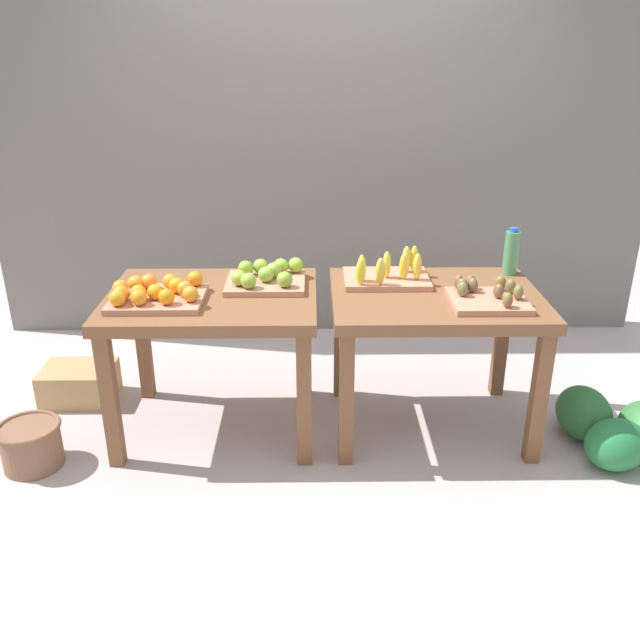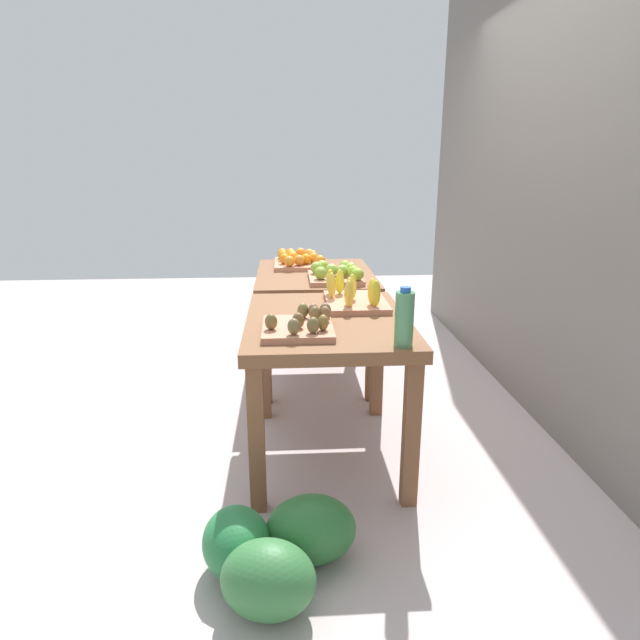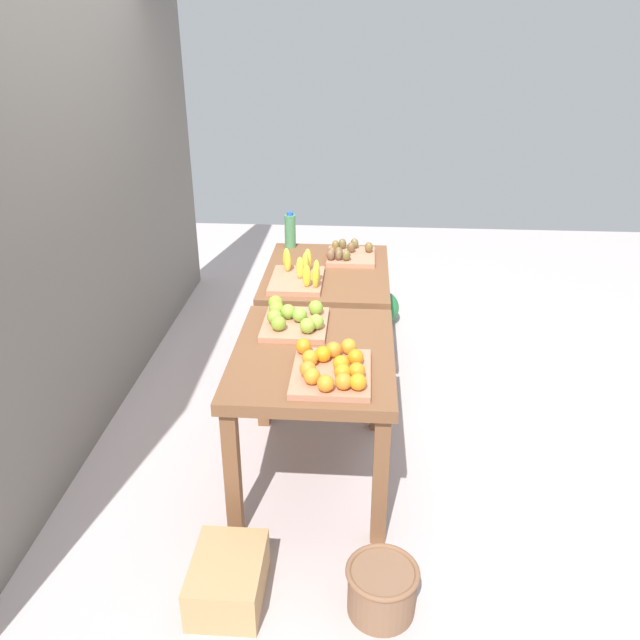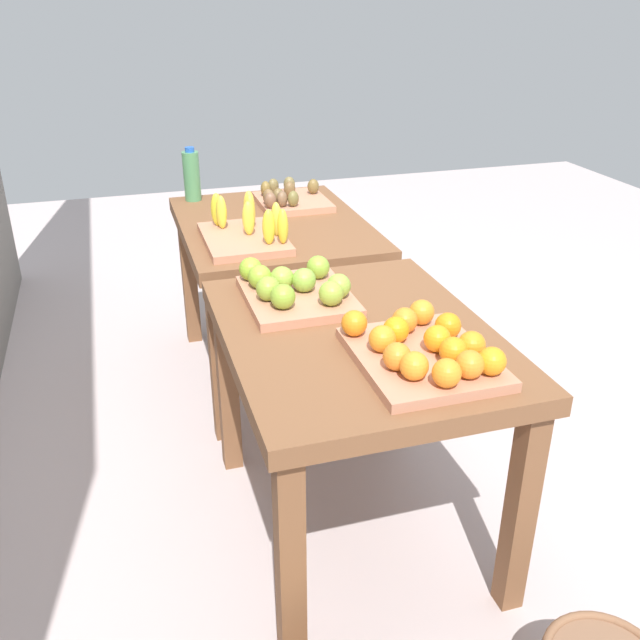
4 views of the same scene
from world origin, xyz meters
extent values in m
plane|color=#BDADAC|center=(0.00, 0.00, 0.00)|extent=(8.00, 8.00, 0.00)
cube|color=brown|center=(-0.56, 0.00, 0.73)|extent=(1.04, 0.80, 0.06)
cube|color=brown|center=(-1.02, -0.34, 0.35)|extent=(0.07, 0.07, 0.70)
cube|color=brown|center=(-0.10, -0.34, 0.35)|extent=(0.07, 0.07, 0.70)
cube|color=brown|center=(-1.02, 0.34, 0.35)|extent=(0.07, 0.07, 0.70)
cube|color=brown|center=(-0.10, 0.34, 0.35)|extent=(0.07, 0.07, 0.70)
cube|color=brown|center=(0.56, 0.00, 0.73)|extent=(1.04, 0.80, 0.06)
cube|color=brown|center=(0.10, -0.34, 0.35)|extent=(0.07, 0.07, 0.70)
cube|color=brown|center=(1.02, -0.34, 0.35)|extent=(0.07, 0.07, 0.70)
cube|color=brown|center=(0.10, 0.34, 0.35)|extent=(0.07, 0.07, 0.70)
cube|color=brown|center=(1.02, 0.34, 0.35)|extent=(0.07, 0.07, 0.70)
cube|color=tan|center=(-0.80, -0.10, 0.78)|extent=(0.44, 0.36, 0.03)
sphere|color=orange|center=(-0.92, -0.02, 0.83)|extent=(0.08, 0.08, 0.08)
sphere|color=orange|center=(-0.86, -0.22, 0.83)|extent=(0.10, 0.10, 0.08)
sphere|color=orange|center=(-0.74, -0.21, 0.83)|extent=(0.09, 0.09, 0.08)
sphere|color=orange|center=(-0.88, -0.16, 0.83)|extent=(0.11, 0.11, 0.08)
sphere|color=orange|center=(-0.64, 0.04, 0.83)|extent=(0.11, 0.11, 0.08)
sphere|color=orange|center=(-0.63, -0.18, 0.83)|extent=(0.11, 0.11, 0.08)
sphere|color=orange|center=(-0.96, -0.23, 0.83)|extent=(0.11, 0.11, 0.08)
sphere|color=orange|center=(-0.67, -0.11, 0.83)|extent=(0.09, 0.09, 0.08)
sphere|color=orange|center=(-0.86, 0.00, 0.83)|extent=(0.11, 0.11, 0.08)
sphere|color=orange|center=(-0.76, 0.00, 0.83)|extent=(0.09, 0.09, 0.08)
sphere|color=orange|center=(-0.80, -0.15, 0.83)|extent=(0.10, 0.10, 0.08)
sphere|color=orange|center=(-0.72, -0.06, 0.83)|extent=(0.10, 0.10, 0.08)
sphere|color=orange|center=(-0.98, -0.09, 0.83)|extent=(0.09, 0.09, 0.08)
sphere|color=orange|center=(-0.96, -0.16, 0.83)|extent=(0.10, 0.10, 0.08)
cube|color=tan|center=(-0.30, 0.12, 0.78)|extent=(0.40, 0.34, 0.03)
sphere|color=#87B137|center=(-0.20, 0.02, 0.83)|extent=(0.08, 0.08, 0.08)
sphere|color=#90BF34|center=(-0.22, 0.23, 0.83)|extent=(0.09, 0.09, 0.08)
sphere|color=#8AB841|center=(-0.29, 0.09, 0.83)|extent=(0.11, 0.11, 0.08)
sphere|color=#8FB13D|center=(-0.26, 0.16, 0.83)|extent=(0.09, 0.09, 0.08)
sphere|color=#86AF34|center=(-0.40, 0.19, 0.83)|extent=(0.11, 0.11, 0.08)
sphere|color=#90C131|center=(-0.15, 0.24, 0.83)|extent=(0.11, 0.11, 0.08)
sphere|color=#93B53D|center=(-0.42, 0.04, 0.83)|extent=(0.11, 0.11, 0.08)
sphere|color=#90B840|center=(-0.37, 0.00, 0.83)|extent=(0.11, 0.11, 0.08)
sphere|color=#8EB038|center=(-0.33, 0.22, 0.83)|extent=(0.11, 0.11, 0.08)
cube|color=tan|center=(0.33, 0.17, 0.78)|extent=(0.44, 0.32, 0.03)
ellipsoid|color=yellow|center=(0.19, 0.10, 0.86)|extent=(0.04, 0.05, 0.14)
ellipsoid|color=yellow|center=(0.28, 0.05, 0.86)|extent=(0.06, 0.06, 0.14)
ellipsoid|color=yellow|center=(0.48, 0.12, 0.86)|extent=(0.06, 0.07, 0.14)
ellipsoid|color=yellow|center=(0.41, 0.13, 0.86)|extent=(0.05, 0.04, 0.14)
ellipsoid|color=yellow|center=(0.44, 0.24, 0.86)|extent=(0.06, 0.06, 0.14)
ellipsoid|color=yellow|center=(0.32, 0.15, 0.86)|extent=(0.05, 0.06, 0.14)
ellipsoid|color=yellow|center=(0.18, 0.04, 0.86)|extent=(0.05, 0.04, 0.14)
ellipsoid|color=yellow|center=(0.48, 0.25, 0.86)|extent=(0.06, 0.06, 0.14)
cube|color=tan|center=(0.78, -0.15, 0.78)|extent=(0.36, 0.32, 0.03)
ellipsoid|color=brown|center=(0.67, -0.07, 0.83)|extent=(0.07, 0.07, 0.07)
ellipsoid|color=brown|center=(0.90, -0.09, 0.83)|extent=(0.06, 0.07, 0.07)
ellipsoid|color=brown|center=(0.72, -0.02, 0.83)|extent=(0.07, 0.07, 0.07)
ellipsoid|color=olive|center=(0.86, -0.04, 0.83)|extent=(0.06, 0.05, 0.07)
ellipsoid|color=brown|center=(0.92, -0.17, 0.83)|extent=(0.06, 0.07, 0.07)
ellipsoid|color=brown|center=(0.84, -0.27, 0.83)|extent=(0.05, 0.06, 0.07)
ellipsoid|color=brown|center=(0.72, -0.07, 0.83)|extent=(0.07, 0.07, 0.07)
ellipsoid|color=brown|center=(0.66, -0.12, 0.83)|extent=(0.07, 0.07, 0.07)
ellipsoid|color=brown|center=(0.66, -0.02, 0.83)|extent=(0.05, 0.06, 0.07)
ellipsoid|color=brown|center=(0.83, -0.15, 0.83)|extent=(0.06, 0.07, 0.07)
cylinder|color=#4C8C59|center=(1.00, 0.29, 0.88)|extent=(0.08, 0.08, 0.23)
cylinder|color=blue|center=(1.00, 0.29, 1.00)|extent=(0.04, 0.04, 0.02)
ellipsoid|color=#34743C|center=(1.60, -0.28, 0.13)|extent=(0.33, 0.38, 0.27)
ellipsoid|color=#28652F|center=(1.35, -0.12, 0.13)|extent=(0.29, 0.37, 0.27)
ellipsoid|color=#24743C|center=(1.40, -0.40, 0.13)|extent=(0.36, 0.32, 0.26)
camera|label=1|loc=(-0.06, -3.11, 1.94)|focal=37.52mm
camera|label=2|loc=(3.14, -0.20, 1.52)|focal=30.43mm
camera|label=3|loc=(-3.38, -0.23, 2.27)|focal=36.29mm
camera|label=4|loc=(-2.35, 0.66, 1.71)|focal=39.31mm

